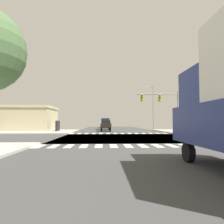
{
  "coord_description": "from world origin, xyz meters",
  "views": [
    {
      "loc": [
        -2.46,
        -21.1,
        1.65
      ],
      "look_at": [
        -1.03,
        11.54,
        3.21
      ],
      "focal_mm": 32.47,
      "sensor_mm": 36.0,
      "label": 1
    }
  ],
  "objects": [
    {
      "name": "ground",
      "position": [
        0.0,
        0.0,
        -0.03
      ],
      "size": [
        90.0,
        90.0,
        0.05
      ],
      "color": "#404040"
    },
    {
      "name": "traffic_signal_mast",
      "position": [
        6.01,
        7.75,
        4.43
      ],
      "size": [
        6.13,
        0.55,
        6.01
      ],
      "color": "gray",
      "rests_on": "ground"
    },
    {
      "name": "crosswalk_near",
      "position": [
        -0.25,
        -7.3,
        0.0
      ],
      "size": [
        13.5,
        2.0,
        0.01
      ],
      "color": "white",
      "rests_on": "ground"
    },
    {
      "name": "crosswalk_far",
      "position": [
        -0.25,
        7.3,
        0.0
      ],
      "size": [
        13.5,
        2.0,
        0.01
      ],
      "color": "white",
      "rests_on": "ground"
    },
    {
      "name": "bank_building",
      "position": [
        -18.14,
        15.11,
        2.16
      ],
      "size": [
        15.4,
        8.22,
        4.3
      ],
      "color": "#BEB188",
      "rests_on": "ground"
    },
    {
      "name": "street_lamp",
      "position": [
        7.75,
        20.5,
        5.31
      ],
      "size": [
        1.78,
        0.32,
        9.0
      ],
      "color": "gray",
      "rests_on": "ground"
    },
    {
      "name": "sidewalk_corner_nw",
      "position": [
        -13.0,
        12.0,
        0.07
      ],
      "size": [
        12.0,
        12.0,
        0.14
      ],
      "color": "#B5AAA0",
      "rests_on": "ground"
    },
    {
      "name": "suv_middle_1",
      "position": [
        -2.0,
        21.43,
        1.39
      ],
      "size": [
        1.96,
        4.6,
        2.34
      ],
      "rotation": [
        0.0,
        0.0,
        3.14
      ],
      "color": "black",
      "rests_on": "ground"
    },
    {
      "name": "sedan_queued_3",
      "position": [
        -2.0,
        14.08,
        1.12
      ],
      "size": [
        1.8,
        4.3,
        1.88
      ],
      "rotation": [
        0.0,
        0.0,
        3.14
      ],
      "color": "black",
      "rests_on": "ground"
    },
    {
      "name": "pickup_nearside_1",
      "position": [
        -2.0,
        32.13,
        1.29
      ],
      "size": [
        2.0,
        5.1,
        2.35
      ],
      "rotation": [
        0.0,
        0.0,
        3.14
      ],
      "color": "black",
      "rests_on": "ground"
    },
    {
      "name": "sidewalk_corner_ne",
      "position": [
        13.0,
        12.0,
        0.07
      ],
      "size": [
        12.0,
        12.0,
        0.14
      ],
      "color": "#B2ADA3",
      "rests_on": "ground"
    },
    {
      "name": "sedan_leading_4",
      "position": [
        -2.0,
        40.39,
        1.12
      ],
      "size": [
        1.8,
        4.3,
        1.88
      ],
      "rotation": [
        0.0,
        0.0,
        3.14
      ],
      "color": "black",
      "rests_on": "ground"
    }
  ]
}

